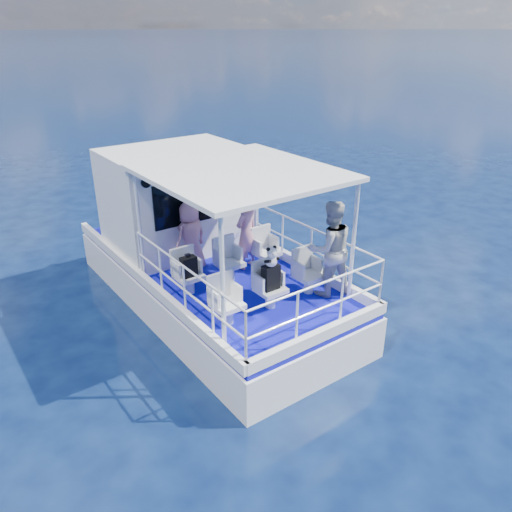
{
  "coord_description": "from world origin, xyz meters",
  "views": [
    {
      "loc": [
        -4.72,
        -7.15,
        5.43
      ],
      "look_at": [
        0.2,
        -0.4,
        1.58
      ],
      "focal_mm": 35.0,
      "sensor_mm": 36.0,
      "label": 1
    }
  ],
  "objects": [
    {
      "name": "railings",
      "position": [
        0.0,
        -0.58,
        1.4
      ],
      "size": [
        2.84,
        3.59,
        1.0
      ],
      "primitive_type": null,
      "color": "white",
      "rests_on": "deck"
    },
    {
      "name": "cabin",
      "position": [
        0.0,
        2.3,
        2.0
      ],
      "size": [
        2.85,
        2.0,
        2.2
      ],
      "primitive_type": "cube",
      "color": "white",
      "rests_on": "deck"
    },
    {
      "name": "ground",
      "position": [
        0.0,
        0.0,
        0.0
      ],
      "size": [
        2000.0,
        2000.0,
        0.0
      ],
      "primitive_type": "plane",
      "color": "black",
      "rests_on": "ground"
    },
    {
      "name": "passenger_stbd_fwd",
      "position": [
        0.6,
        0.47,
        1.66
      ],
      "size": [
        0.63,
        0.48,
        1.53
      ],
      "primitive_type": "imported",
      "rotation": [
        0.0,
        0.0,
        3.37
      ],
      "color": "pink",
      "rests_on": "deck"
    },
    {
      "name": "backpack_port",
      "position": [
        -0.93,
        0.13,
        1.47
      ],
      "size": [
        0.29,
        0.16,
        0.38
      ],
      "primitive_type": "cube",
      "color": "black",
      "rests_on": "seat_port_fwd"
    },
    {
      "name": "seat_port_aft",
      "position": [
        -0.9,
        -1.1,
        1.09
      ],
      "size": [
        0.48,
        0.46,
        0.38
      ],
      "primitive_type": "cube",
      "color": "silver",
      "rests_on": "deck"
    },
    {
      "name": "passenger_port_fwd",
      "position": [
        -0.38,
        1.01,
        1.63
      ],
      "size": [
        0.6,
        0.48,
        1.45
      ],
      "primitive_type": "imported",
      "rotation": [
        0.0,
        0.0,
        3.32
      ],
      "color": "pink",
      "rests_on": "deck"
    },
    {
      "name": "seat_stbd_aft",
      "position": [
        0.9,
        -1.1,
        1.09
      ],
      "size": [
        0.48,
        0.46,
        0.38
      ],
      "primitive_type": "cube",
      "color": "silver",
      "rests_on": "deck"
    },
    {
      "name": "backpack_center",
      "position": [
        -0.02,
        -1.13,
        1.51
      ],
      "size": [
        0.3,
        0.17,
        0.45
      ],
      "primitive_type": "cube",
      "color": "black",
      "rests_on": "seat_center_aft"
    },
    {
      "name": "panda",
      "position": [
        -0.04,
        -1.16,
        1.91
      ],
      "size": [
        0.23,
        0.2,
        0.36
      ],
      "primitive_type": null,
      "color": "silver",
      "rests_on": "backpack_center"
    },
    {
      "name": "compact_camera",
      "position": [
        -0.93,
        0.14,
        1.69
      ],
      "size": [
        0.1,
        0.06,
        0.06
      ],
      "primitive_type": "cube",
      "color": "black",
      "rests_on": "backpack_port"
    },
    {
      "name": "seat_center_aft",
      "position": [
        0.0,
        -1.1,
        1.09
      ],
      "size": [
        0.48,
        0.46,
        0.38
      ],
      "primitive_type": "cube",
      "color": "silver",
      "rests_on": "deck"
    },
    {
      "name": "hull",
      "position": [
        0.0,
        1.0,
        0.0
      ],
      "size": [
        3.0,
        7.0,
        1.6
      ],
      "primitive_type": "cube",
      "color": "white",
      "rests_on": "ground"
    },
    {
      "name": "seat_port_fwd",
      "position": [
        -0.9,
        0.2,
        1.09
      ],
      "size": [
        0.48,
        0.46,
        0.38
      ],
      "primitive_type": "cube",
      "color": "silver",
      "rests_on": "deck"
    },
    {
      "name": "seat_center_fwd",
      "position": [
        0.0,
        0.2,
        1.09
      ],
      "size": [
        0.48,
        0.46,
        0.38
      ],
      "primitive_type": "cube",
      "color": "silver",
      "rests_on": "deck"
    },
    {
      "name": "deck",
      "position": [
        0.0,
        1.0,
        0.85
      ],
      "size": [
        2.9,
        6.9,
        0.1
      ],
      "primitive_type": "cube",
      "color": "#0C0B99",
      "rests_on": "hull"
    },
    {
      "name": "passenger_stbd_aft",
      "position": [
        1.17,
        -1.31,
        1.8
      ],
      "size": [
        1.04,
        0.91,
        1.8
      ],
      "primitive_type": "imported",
      "rotation": [
        0.0,
        0.0,
        2.83
      ],
      "color": "beige",
      "rests_on": "deck"
    },
    {
      "name": "canopy_posts",
      "position": [
        0.0,
        -0.25,
        2.0
      ],
      "size": [
        2.77,
        2.97,
        2.2
      ],
      "color": "white",
      "rests_on": "deck"
    },
    {
      "name": "canopy",
      "position": [
        0.0,
        -0.2,
        3.14
      ],
      "size": [
        3.0,
        3.2,
        0.08
      ],
      "primitive_type": "cube",
      "color": "white",
      "rests_on": "cabin"
    },
    {
      "name": "seat_stbd_fwd",
      "position": [
        0.9,
        0.2,
        1.09
      ],
      "size": [
        0.48,
        0.46,
        0.38
      ],
      "primitive_type": "cube",
      "color": "silver",
      "rests_on": "deck"
    }
  ]
}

